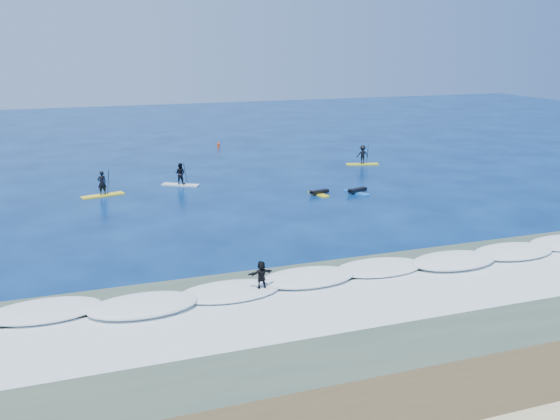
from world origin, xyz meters
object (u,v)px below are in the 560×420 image
object	(u,v)px
wave_surfer	(261,277)
sup_paddler_center	(180,176)
prone_paddler_near	(319,193)
prone_paddler_far	(357,191)
sup_paddler_right	(363,156)
marker_buoy	(218,145)
sup_paddler_left	(102,187)

from	to	relation	value
wave_surfer	sup_paddler_center	bearing A→B (deg)	82.04
prone_paddler_near	prone_paddler_far	world-z (taller)	prone_paddler_far
sup_paddler_right	marker_buoy	size ratio (longest dim) A/B	4.10
sup_paddler_right	prone_paddler_far	world-z (taller)	sup_paddler_right
sup_paddler_left	prone_paddler_near	bearing A→B (deg)	-32.68
prone_paddler_far	prone_paddler_near	bearing A→B (deg)	61.77
sup_paddler_center	wave_surfer	xyz separation A→B (m)	(-0.82, -23.37, 0.02)
wave_surfer	sup_paddler_left	bearing A→B (deg)	97.89
wave_surfer	marker_buoy	size ratio (longest dim) A/B	2.64
prone_paddler_far	marker_buoy	bearing A→B (deg)	-6.45
sup_paddler_right	prone_paddler_far	size ratio (longest dim) A/B	1.28
sup_paddler_right	wave_surfer	distance (m)	32.16
sup_paddler_right	marker_buoy	distance (m)	17.22
prone_paddler_near	marker_buoy	xyz separation A→B (m)	(-1.85, 23.24, 0.18)
marker_buoy	prone_paddler_near	bearing A→B (deg)	-85.46
sup_paddler_right	prone_paddler_near	size ratio (longest dim) A/B	1.43
sup_paddler_left	sup_paddler_right	xyz separation A→B (m)	(24.00, 4.39, 0.14)
sup_paddler_left	marker_buoy	size ratio (longest dim) A/B	4.28
sup_paddler_right	sup_paddler_center	bearing A→B (deg)	-154.68
prone_paddler_far	sup_paddler_right	bearing A→B (deg)	-47.05
sup_paddler_center	sup_paddler_right	distance (m)	18.03
wave_surfer	prone_paddler_near	bearing A→B (deg)	52.96
prone_paddler_near	prone_paddler_far	distance (m)	2.97
sup_paddler_left	prone_paddler_far	size ratio (longest dim) A/B	1.34
prone_paddler_near	marker_buoy	world-z (taller)	marker_buoy
sup_paddler_center	prone_paddler_far	distance (m)	14.16
sup_paddler_center	prone_paddler_far	size ratio (longest dim) A/B	1.22
sup_paddler_right	wave_surfer	bearing A→B (deg)	-109.15
sup_paddler_left	prone_paddler_near	xyz separation A→B (m)	(15.44, -5.14, -0.54)
marker_buoy	sup_paddler_right	bearing A→B (deg)	-52.76
sup_paddler_left	sup_paddler_right	bearing A→B (deg)	-3.89
sup_paddler_center	prone_paddler_far	bearing A→B (deg)	1.55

